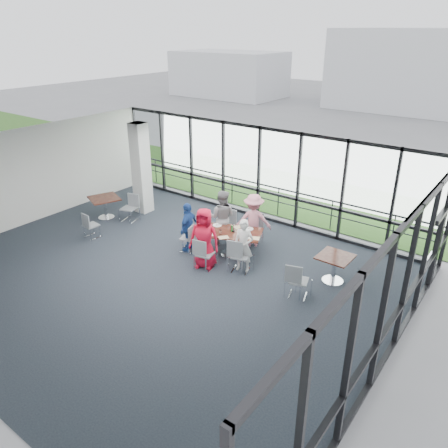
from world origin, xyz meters
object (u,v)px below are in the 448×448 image
Objects in this scene: side_table_right at (335,260)px; diner_end at (188,227)px; diner_far_right at (253,220)px; chair_main_fr at (251,229)px; chair_main_fl at (226,226)px; chair_spare_r at (299,281)px; diner_near_right at (244,246)px; chair_spare_la at (91,225)px; side_table_left at (104,201)px; chair_main_nr at (241,256)px; diner_far_left at (222,217)px; main_table at (230,236)px; chair_main_end at (188,238)px; structural_column at (141,169)px; chair_spare_lb at (129,208)px; diner_near_left at (204,238)px; chair_main_nl at (205,254)px.

diner_end is (-4.22, -0.90, 0.12)m from side_table_right.
diner_far_right is 0.37m from chair_main_fr.
chair_main_fl reaches higher than chair_spare_r.
diner_near_right is 1.57× the size of chair_main_fr.
side_table_right is 0.51× the size of diner_far_right.
side_table_right is 1.01× the size of chair_spare_la.
side_table_left is 5.88m from chair_main_nr.
chair_main_fr is (1.26, 1.45, -0.27)m from diner_end.
diner_far_left is 1.90× the size of chair_spare_r.
main_table is 1.36× the size of diner_end.
side_table_right is 3.76m from chair_main_fl.
diner_near_right is 1.78× the size of chair_main_end.
diner_far_right reaches higher than chair_main_nr.
side_table_left is (-0.61, -1.25, -0.95)m from structural_column.
diner_far_left is at bearing 137.30° from chair_main_end.
chair_spare_r reaches higher than side_table_left.
diner_far_right is at bearing -175.91° from chair_main_fl.
diner_end is 1.67× the size of chair_spare_r.
diner_end is at bearing -21.86° from structural_column.
chair_main_end and chair_spare_la have the same top height.
chair_main_fr is 4.44m from chair_spare_lb.
structural_column is 4.71m from diner_near_left.
structural_column is 3.94m from chair_main_fl.
diner_near_left reaches higher than diner_far_right.
chair_main_nl is (4.39, -1.90, -1.16)m from structural_column.
chair_spare_lb is (-4.14, 0.96, 0.02)m from chair_main_nl.
diner_end is (-1.99, 0.03, 0.00)m from diner_near_right.
diner_end is 1.78× the size of chair_main_end.
chair_main_fl is 1.12× the size of chair_main_end.
diner_near_left reaches higher than diner_near_right.
main_table is at bearing 146.57° from chair_spare_r.
diner_near_right is at bearing 18.55° from chair_main_nl.
diner_far_right is 1.96× the size of chair_spare_la.
diner_far_left is 3.64m from chair_spare_lb.
chair_main_fl is (-1.52, 1.24, -0.28)m from diner_near_right.
diner_far_right reaches higher than chair_spare_la.
chair_main_nr reaches higher than chair_main_fl.
diner_near_left reaches higher than diner_far_left.
structural_column reaches higher than diner_near_right.
structural_column is 2.81m from chair_spare_la.
main_table is 2.42× the size of chair_spare_la.
chair_main_nr is 5.10m from chair_spare_la.
diner_far_left is (-0.66, 0.48, 0.25)m from main_table.
chair_spare_lb reaches higher than chair_spare_r.
diner_near_right is (0.81, -0.51, 0.14)m from main_table.
main_table is 0.97m from diner_near_right.
side_table_left is at bearing 6.60° from chair_main_fl.
diner_far_left is 1.81× the size of chair_main_nr.
chair_main_fr is at bearing 62.80° from main_table.
structural_column is at bearing 150.44° from diner_near_right.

